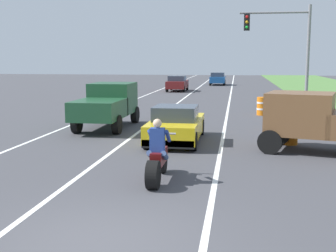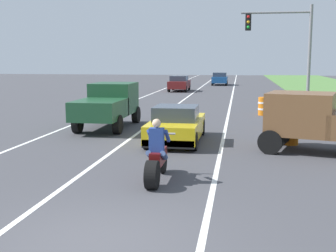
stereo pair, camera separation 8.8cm
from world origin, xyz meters
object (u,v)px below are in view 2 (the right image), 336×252
object	(u,v)px
sports_car_yellow	(176,125)
construction_barrel_far	(263,106)
construction_barrel_mid	(285,119)
pickup_truck_right_shoulder_brown	(330,120)
distant_car_further_ahead	(220,79)
pickup_truck_left_lane_dark_green	(108,103)
construction_barrel_nearest	(291,131)
distant_car_far_ahead	(179,83)
traffic_light_mast_near	(289,43)
motorcycle_with_rider	(157,159)

from	to	relation	value
sports_car_yellow	construction_barrel_far	size ratio (longest dim) A/B	4.30
construction_barrel_mid	sports_car_yellow	bearing A→B (deg)	-141.65
pickup_truck_right_shoulder_brown	construction_barrel_far	bearing A→B (deg)	99.17
construction_barrel_mid	distant_car_further_ahead	bearing A→B (deg)	97.29
pickup_truck_left_lane_dark_green	construction_barrel_nearest	distance (m)	8.21
construction_barrel_mid	construction_barrel_nearest	bearing A→B (deg)	-92.26
construction_barrel_mid	construction_barrel_far	xyz separation A→B (m)	(-0.67, 5.25, 0.00)
construction_barrel_nearest	distant_car_far_ahead	size ratio (longest dim) A/B	0.25
pickup_truck_left_lane_dark_green	construction_barrel_nearest	xyz separation A→B (m)	(7.70, -2.80, -0.60)
traffic_light_mast_near	construction_barrel_far	bearing A→B (deg)	-158.64
sports_car_yellow	distant_car_further_ahead	distance (m)	37.29
pickup_truck_right_shoulder_brown	construction_barrel_far	xyz separation A→B (m)	(-1.60, 9.93, -0.60)
sports_car_yellow	construction_barrel_mid	bearing A→B (deg)	38.35
distant_car_far_ahead	distant_car_further_ahead	size ratio (longest dim) A/B	1.00
sports_car_yellow	traffic_light_mast_near	size ratio (longest dim) A/B	0.72
motorcycle_with_rider	sports_car_yellow	distance (m)	5.58
pickup_truck_right_shoulder_brown	construction_barrel_mid	size ratio (longest dim) A/B	5.14
pickup_truck_left_lane_dark_green	motorcycle_with_rider	bearing A→B (deg)	-65.89
motorcycle_with_rider	pickup_truck_right_shoulder_brown	size ratio (longest dim) A/B	0.43
pickup_truck_left_lane_dark_green	construction_barrel_far	distance (m)	9.19
pickup_truck_left_lane_dark_green	construction_barrel_mid	distance (m)	7.87
pickup_truck_right_shoulder_brown	construction_barrel_mid	distance (m)	4.81
motorcycle_with_rider	sports_car_yellow	bearing A→B (deg)	92.92
distant_car_far_ahead	construction_barrel_nearest	bearing A→B (deg)	-73.76
construction_barrel_mid	construction_barrel_far	distance (m)	5.30
pickup_truck_left_lane_dark_green	traffic_light_mast_near	bearing A→B (deg)	36.50
pickup_truck_left_lane_dark_green	construction_barrel_mid	world-z (taller)	pickup_truck_left_lane_dark_green
construction_barrel_nearest	construction_barrel_mid	bearing A→B (deg)	87.74
traffic_light_mast_near	construction_barrel_nearest	bearing A→B (deg)	-94.63
pickup_truck_left_lane_dark_green	construction_barrel_mid	bearing A→B (deg)	3.55
distant_car_far_ahead	sports_car_yellow	bearing A→B (deg)	-82.54
sports_car_yellow	construction_barrel_mid	distance (m)	5.50
pickup_truck_left_lane_dark_green	construction_barrel_far	xyz separation A→B (m)	(7.15, 5.74, -0.60)
pickup_truck_right_shoulder_brown	construction_barrel_far	distance (m)	10.08
construction_barrel_nearest	construction_barrel_far	world-z (taller)	same
distant_car_far_ahead	distant_car_further_ahead	xyz separation A→B (m)	(3.42, 10.95, 0.00)
traffic_light_mast_near	sports_car_yellow	bearing A→B (deg)	-118.20
motorcycle_with_rider	construction_barrel_mid	bearing A→B (deg)	65.86
sports_car_yellow	construction_barrel_nearest	world-z (taller)	sports_car_yellow
pickup_truck_left_lane_dark_green	pickup_truck_right_shoulder_brown	size ratio (longest dim) A/B	0.93
sports_car_yellow	pickup_truck_right_shoulder_brown	distance (m)	5.41
traffic_light_mast_near	construction_barrel_nearest	distance (m)	9.69
traffic_light_mast_near	distant_car_far_ahead	xyz separation A→B (m)	(-8.36, 17.17, -3.17)
sports_car_yellow	traffic_light_mast_near	world-z (taller)	traffic_light_mast_near
construction_barrel_nearest	distant_car_further_ahead	distance (m)	37.39
construction_barrel_mid	construction_barrel_far	world-z (taller)	same
motorcycle_with_rider	construction_barrel_far	size ratio (longest dim) A/B	2.21
construction_barrel_far	construction_barrel_nearest	bearing A→B (deg)	-86.34
construction_barrel_far	pickup_truck_left_lane_dark_green	bearing A→B (deg)	-141.27
pickup_truck_left_lane_dark_green	traffic_light_mast_near	size ratio (longest dim) A/B	0.80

